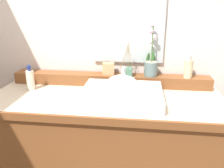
{
  "coord_description": "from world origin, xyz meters",
  "views": [
    {
      "loc": [
        0.22,
        -1.42,
        1.42
      ],
      "look_at": [
        0.04,
        -0.02,
        0.94
      ],
      "focal_mm": 38.22,
      "sensor_mm": 36.0,
      "label": 1
    }
  ],
  "objects_px": {
    "sink_basin": "(122,96)",
    "soap_dispenser": "(188,68)",
    "soap_bar": "(103,81)",
    "trinket_box": "(108,69)",
    "lotion_bottle": "(30,80)",
    "potted_plant": "(151,65)",
    "reed_diffuser": "(127,71)"
  },
  "relations": [
    {
      "from": "sink_basin",
      "to": "soap_dispenser",
      "type": "relative_size",
      "value": 2.99
    },
    {
      "from": "sink_basin",
      "to": "trinket_box",
      "type": "bearing_deg",
      "value": 112.29
    },
    {
      "from": "reed_diffuser",
      "to": "lotion_bottle",
      "type": "distance_m",
      "value": 0.68
    },
    {
      "from": "soap_dispenser",
      "to": "lotion_bottle",
      "type": "bearing_deg",
      "value": -172.11
    },
    {
      "from": "soap_bar",
      "to": "trinket_box",
      "type": "xyz_separation_m",
      "value": [
        0.01,
        0.18,
        0.04
      ]
    },
    {
      "from": "sink_basin",
      "to": "soap_bar",
      "type": "relative_size",
      "value": 7.01
    },
    {
      "from": "soap_dispenser",
      "to": "potted_plant",
      "type": "bearing_deg",
      "value": 175.53
    },
    {
      "from": "sink_basin",
      "to": "lotion_bottle",
      "type": "relative_size",
      "value": 2.82
    },
    {
      "from": "reed_diffuser",
      "to": "trinket_box",
      "type": "distance_m",
      "value": 0.14
    },
    {
      "from": "trinket_box",
      "to": "soap_bar",
      "type": "bearing_deg",
      "value": -100.36
    },
    {
      "from": "soap_dispenser",
      "to": "lotion_bottle",
      "type": "height_order",
      "value": "soap_dispenser"
    },
    {
      "from": "potted_plant",
      "to": "reed_diffuser",
      "type": "height_order",
      "value": "potted_plant"
    },
    {
      "from": "potted_plant",
      "to": "trinket_box",
      "type": "distance_m",
      "value": 0.31
    },
    {
      "from": "soap_dispenser",
      "to": "soap_bar",
      "type": "bearing_deg",
      "value": -164.45
    },
    {
      "from": "potted_plant",
      "to": "reed_diffuser",
      "type": "relative_size",
      "value": 1.47
    },
    {
      "from": "sink_basin",
      "to": "trinket_box",
      "type": "xyz_separation_m",
      "value": [
        -0.12,
        0.3,
        0.09
      ]
    },
    {
      "from": "soap_dispenser",
      "to": "lotion_bottle",
      "type": "relative_size",
      "value": 0.94
    },
    {
      "from": "sink_basin",
      "to": "soap_bar",
      "type": "bearing_deg",
      "value": 138.21
    },
    {
      "from": "soap_bar",
      "to": "soap_dispenser",
      "type": "xyz_separation_m",
      "value": [
        0.57,
        0.16,
        0.07
      ]
    },
    {
      "from": "sink_basin",
      "to": "lotion_bottle",
      "type": "height_order",
      "value": "sink_basin"
    },
    {
      "from": "soap_dispenser",
      "to": "trinket_box",
      "type": "bearing_deg",
      "value": 177.73
    },
    {
      "from": "sink_basin",
      "to": "soap_bar",
      "type": "distance_m",
      "value": 0.19
    },
    {
      "from": "soap_bar",
      "to": "sink_basin",
      "type": "bearing_deg",
      "value": -41.79
    },
    {
      "from": "soap_bar",
      "to": "lotion_bottle",
      "type": "height_order",
      "value": "lotion_bottle"
    },
    {
      "from": "sink_basin",
      "to": "lotion_bottle",
      "type": "xyz_separation_m",
      "value": [
        -0.64,
        0.13,
        0.04
      ]
    },
    {
      "from": "potted_plant",
      "to": "reed_diffuser",
      "type": "bearing_deg",
      "value": -173.07
    },
    {
      "from": "soap_bar",
      "to": "soap_dispenser",
      "type": "height_order",
      "value": "soap_dispenser"
    },
    {
      "from": "potted_plant",
      "to": "lotion_bottle",
      "type": "distance_m",
      "value": 0.85
    },
    {
      "from": "lotion_bottle",
      "to": "potted_plant",
      "type": "bearing_deg",
      "value": 11.6
    },
    {
      "from": "potted_plant",
      "to": "trinket_box",
      "type": "bearing_deg",
      "value": 179.57
    },
    {
      "from": "sink_basin",
      "to": "trinket_box",
      "type": "relative_size",
      "value": 5.85
    },
    {
      "from": "sink_basin",
      "to": "potted_plant",
      "type": "distance_m",
      "value": 0.37
    }
  ]
}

